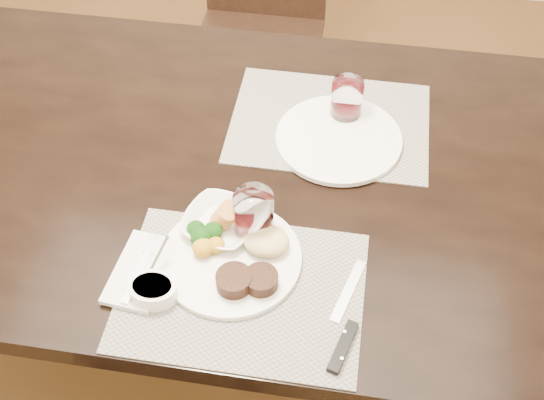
% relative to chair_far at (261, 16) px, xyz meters
% --- Properties ---
extents(ground_plane, '(4.50, 4.50, 0.00)m').
position_rel_chair_far_xyz_m(ground_plane, '(0.00, -0.93, -0.50)').
color(ground_plane, '#4A3217').
rests_on(ground_plane, ground).
extents(dining_table, '(2.00, 1.00, 0.75)m').
position_rel_chair_far_xyz_m(dining_table, '(0.00, -0.93, 0.16)').
color(dining_table, black).
rests_on(dining_table, ground).
extents(chair_far, '(0.42, 0.42, 0.90)m').
position_rel_chair_far_xyz_m(chair_far, '(0.00, 0.00, 0.00)').
color(chair_far, black).
rests_on(chair_far, ground).
extents(placemat_near, '(0.46, 0.34, 0.00)m').
position_rel_chair_far_xyz_m(placemat_near, '(0.18, -1.26, 0.25)').
color(placemat_near, gray).
rests_on(placemat_near, dining_table).
extents(placemat_far, '(0.46, 0.34, 0.00)m').
position_rel_chair_far_xyz_m(placemat_far, '(0.30, -0.77, 0.25)').
color(placemat_far, gray).
rests_on(placemat_far, dining_table).
extents(dinner_plate, '(0.28, 0.28, 0.05)m').
position_rel_chair_far_xyz_m(dinner_plate, '(0.16, -1.20, 0.27)').
color(dinner_plate, white).
rests_on(dinner_plate, placemat_near).
extents(napkin_fork, '(0.11, 0.18, 0.02)m').
position_rel_chair_far_xyz_m(napkin_fork, '(-0.02, -1.25, 0.26)').
color(napkin_fork, white).
rests_on(napkin_fork, placemat_near).
extents(steak_knife, '(0.06, 0.25, 0.01)m').
position_rel_chair_far_xyz_m(steak_knife, '(0.38, -1.32, 0.26)').
color(steak_knife, white).
rests_on(steak_knife, placemat_near).
extents(cracker_bowl, '(0.18, 0.18, 0.07)m').
position_rel_chair_far_xyz_m(cracker_bowl, '(0.11, -1.12, 0.27)').
color(cracker_bowl, white).
rests_on(cracker_bowl, placemat_near).
extents(sauce_ramekin, '(0.09, 0.14, 0.07)m').
position_rel_chair_far_xyz_m(sauce_ramekin, '(0.02, -1.30, 0.27)').
color(sauce_ramekin, white).
rests_on(sauce_ramekin, placemat_near).
extents(wine_glass_near, '(0.08, 0.08, 0.11)m').
position_rel_chair_far_xyz_m(wine_glass_near, '(0.18, -1.12, 0.30)').
color(wine_glass_near, silver).
rests_on(wine_glass_near, placemat_near).
extents(far_plate, '(0.29, 0.29, 0.01)m').
position_rel_chair_far_xyz_m(far_plate, '(0.32, -0.83, 0.26)').
color(far_plate, white).
rests_on(far_plate, placemat_far).
extents(wine_glass_far, '(0.07, 0.07, 0.10)m').
position_rel_chair_far_xyz_m(wine_glass_far, '(0.33, -0.74, 0.30)').
color(wine_glass_far, silver).
rests_on(wine_glass_far, placemat_far).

